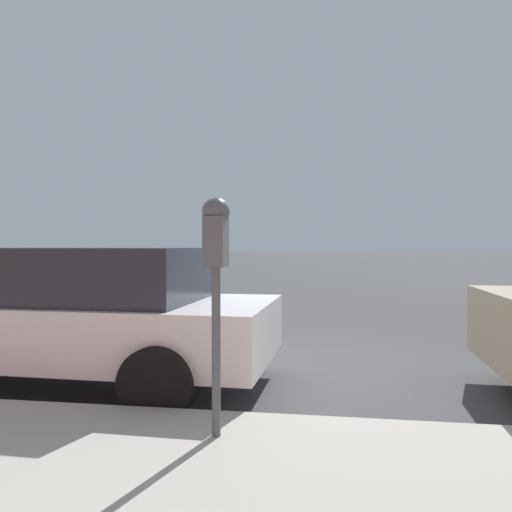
# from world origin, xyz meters

# --- Properties ---
(ground_plane) EXTENTS (220.00, 220.00, 0.00)m
(ground_plane) POSITION_xyz_m (0.00, 0.00, 0.00)
(ground_plane) COLOR #424244
(parking_meter) EXTENTS (0.21, 0.19, 1.62)m
(parking_meter) POSITION_xyz_m (-2.71, 0.11, 1.41)
(parking_meter) COLOR #4C5156
(parking_meter) RESTS_ON sidewalk
(car_white) EXTENTS (2.15, 4.29, 1.45)m
(car_white) POSITION_xyz_m (-1.11, 2.01, 0.76)
(car_white) COLOR silver
(car_white) RESTS_ON ground_plane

